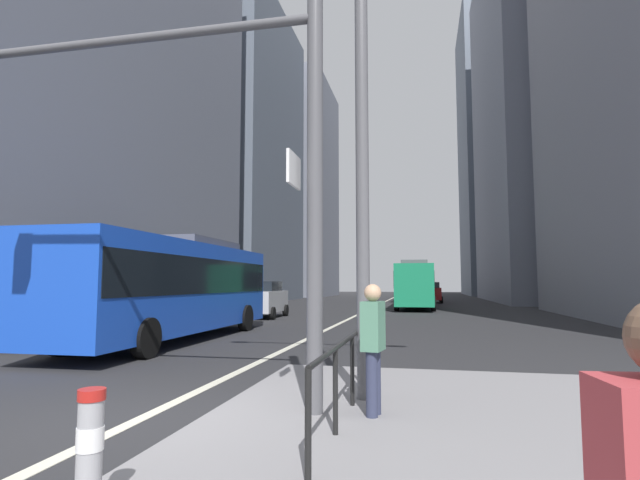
% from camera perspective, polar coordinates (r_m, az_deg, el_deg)
% --- Properties ---
extents(ground_plane, '(160.00, 160.00, 0.00)m').
position_cam_1_polar(ground_plane, '(26.36, 3.69, -9.06)').
color(ground_plane, '#28282B').
extents(median_island, '(9.00, 10.00, 0.15)m').
position_cam_1_polar(median_island, '(5.59, 31.68, -22.77)').
color(median_island, gray).
rests_on(median_island, ground).
extents(lane_centre_line, '(0.20, 80.00, 0.01)m').
position_cam_1_polar(lane_centre_line, '(36.26, 5.98, -7.94)').
color(lane_centre_line, beige).
rests_on(lane_centre_line, ground).
extents(office_tower_left_near, '(13.19, 21.81, 31.99)m').
position_cam_1_polar(office_tower_left_near, '(33.29, -28.10, 20.72)').
color(office_tower_left_near, slate).
rests_on(office_tower_left_near, ground).
extents(office_tower_left_mid, '(10.89, 18.40, 31.36)m').
position_cam_1_polar(office_tower_left_mid, '(54.33, -9.99, 9.77)').
color(office_tower_left_mid, slate).
rests_on(office_tower_left_mid, ground).
extents(office_tower_left_far, '(13.30, 16.24, 31.17)m').
position_cam_1_polar(office_tower_left_far, '(72.89, -4.05, 5.81)').
color(office_tower_left_far, slate).
rests_on(office_tower_left_far, ground).
extents(office_tower_right_mid, '(12.85, 25.04, 38.53)m').
position_cam_1_polar(office_tower_right_mid, '(57.85, 25.20, 12.95)').
color(office_tower_right_mid, slate).
rests_on(office_tower_right_mid, ground).
extents(office_tower_right_far, '(13.33, 19.03, 45.05)m').
position_cam_1_polar(office_tower_right_far, '(84.54, 20.84, 9.43)').
color(office_tower_right_far, slate).
rests_on(office_tower_right_far, ground).
extents(city_bus_blue_oncoming, '(2.80, 11.13, 3.40)m').
position_cam_1_polar(city_bus_blue_oncoming, '(16.56, -16.72, -4.88)').
color(city_bus_blue_oncoming, blue).
rests_on(city_bus_blue_oncoming, ground).
extents(sedan_white_oncoming, '(2.12, 4.34, 1.94)m').
position_cam_1_polar(sedan_white_oncoming, '(17.29, -29.47, -7.24)').
color(sedan_white_oncoming, silver).
rests_on(sedan_white_oncoming, ground).
extents(city_bus_red_receding, '(2.71, 10.72, 3.40)m').
position_cam_1_polar(city_bus_red_receding, '(36.45, 11.07, -4.99)').
color(city_bus_red_receding, '#198456').
rests_on(city_bus_red_receding, ground).
extents(car_oncoming_mid, '(2.18, 4.20, 1.94)m').
position_cam_1_polar(car_oncoming_mid, '(26.66, -6.65, -6.87)').
color(car_oncoming_mid, silver).
rests_on(car_oncoming_mid, ground).
extents(car_receding_near, '(2.04, 4.37, 1.94)m').
position_cam_1_polar(car_receding_near, '(47.69, 12.85, -5.97)').
color(car_receding_near, maroon).
rests_on(car_receding_near, ground).
extents(car_receding_far, '(2.18, 4.32, 1.94)m').
position_cam_1_polar(car_receding_far, '(53.90, 11.25, -5.88)').
color(car_receding_far, '#B2A899').
rests_on(car_receding_far, ground).
extents(traffic_signal_gantry, '(6.49, 0.65, 6.00)m').
position_cam_1_polar(traffic_signal_gantry, '(7.67, -17.11, 12.53)').
color(traffic_signal_gantry, '#515156').
rests_on(traffic_signal_gantry, median_island).
extents(street_lamp_post, '(5.50, 0.32, 8.00)m').
position_cam_1_polar(street_lamp_post, '(8.12, 4.86, 20.04)').
color(street_lamp_post, '#56565B').
rests_on(street_lamp_post, median_island).
extents(bollard_left, '(0.20, 0.20, 0.92)m').
position_cam_1_polar(bollard_left, '(4.17, -25.30, -21.01)').
color(bollard_left, '#99999E').
rests_on(bollard_left, median_island).
extents(pedestrian_railing, '(0.06, 4.07, 0.98)m').
position_cam_1_polar(pedestrian_railing, '(6.37, 2.89, -13.84)').
color(pedestrian_railing, black).
rests_on(pedestrian_railing, median_island).
extents(pedestrian_walking, '(0.30, 0.42, 1.68)m').
position_cam_1_polar(pedestrian_walking, '(6.50, 6.22, -11.75)').
color(pedestrian_walking, '#2D334C').
rests_on(pedestrian_walking, median_island).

